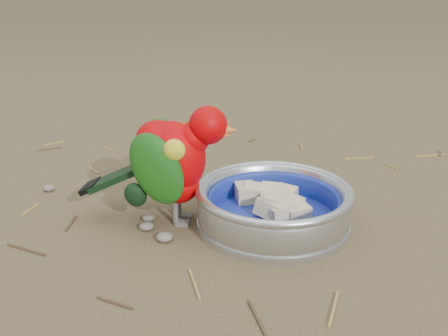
# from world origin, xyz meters

# --- Properties ---
(ground) EXTENTS (60.00, 60.00, 0.00)m
(ground) POSITION_xyz_m (0.00, 0.00, 0.00)
(ground) COLOR brown
(food_bowl) EXTENTS (0.22, 0.22, 0.02)m
(food_bowl) POSITION_xyz_m (0.03, 0.02, 0.01)
(food_bowl) COLOR #B2B2BA
(food_bowl) RESTS_ON ground
(bowl_wall) EXTENTS (0.22, 0.22, 0.04)m
(bowl_wall) POSITION_xyz_m (0.03, 0.02, 0.04)
(bowl_wall) COLOR #B2B2BA
(bowl_wall) RESTS_ON food_bowl
(fruit_wedges) EXTENTS (0.13, 0.13, 0.03)m
(fruit_wedges) POSITION_xyz_m (0.03, 0.02, 0.03)
(fruit_wedges) COLOR beige
(fruit_wedges) RESTS_ON food_bowl
(lory_parrot) EXTENTS (0.22, 0.11, 0.17)m
(lory_parrot) POSITION_xyz_m (-0.12, 0.03, 0.09)
(lory_parrot) COLOR #B60003
(lory_parrot) RESTS_ON ground
(ground_debris) EXTENTS (0.90, 0.80, 0.01)m
(ground_debris) POSITION_xyz_m (-0.02, 0.07, 0.00)
(ground_debris) COLOR olive
(ground_debris) RESTS_ON ground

